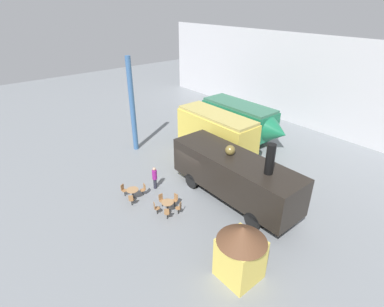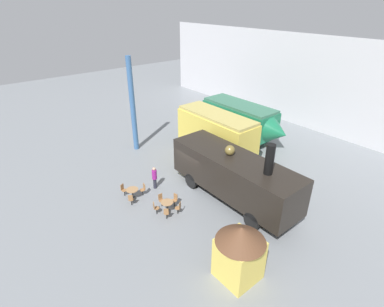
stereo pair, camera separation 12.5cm
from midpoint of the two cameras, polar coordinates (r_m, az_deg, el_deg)
name	(u,v)px [view 1 (the left image)]	position (r m, az deg, el deg)	size (l,w,h in m)	color
ground_plane	(193,184)	(21.76, 0.02, -5.75)	(80.00, 80.00, 0.00)	gray
backdrop_wall	(320,86)	(31.74, 23.13, 11.81)	(44.00, 0.15, 9.00)	silver
streamlined_locomotive	(243,119)	(28.52, 9.57, 6.54)	(8.93, 2.79, 3.22)	#196B47
passenger_coach_vintage	(216,132)	(24.41, 4.44, 4.20)	(7.04, 2.47, 3.85)	#E0C64C
steam_locomotive	(234,174)	(19.39, 7.84, -3.82)	(9.20, 2.74, 4.95)	black
cafe_table_near	(133,192)	(20.32, -11.41, -7.16)	(0.80, 0.80, 0.73)	black
cafe_table_mid	(168,205)	(18.88, -4.84, -9.66)	(0.77, 0.77, 0.73)	black
cafe_chair_0	(131,199)	(19.72, -11.69, -8.56)	(0.40, 0.40, 0.87)	black
cafe_chair_1	(144,189)	(20.57, -9.39, -6.66)	(0.36, 0.37, 0.87)	black
cafe_chair_2	(123,189)	(20.78, -13.09, -6.67)	(0.40, 0.38, 0.87)	black
cafe_chair_3	(179,207)	(18.68, -2.65, -10.22)	(0.40, 0.39, 0.87)	black
cafe_chair_4	(175,199)	(19.37, -3.39, -8.68)	(0.36, 0.38, 0.87)	black
cafe_chair_5	(161,199)	(19.44, -6.04, -8.66)	(0.36, 0.36, 0.87)	black
cafe_chair_6	(156,207)	(18.80, -7.11, -10.17)	(0.38, 0.39, 0.87)	black
cafe_chair_7	(167,213)	(18.32, -5.00, -11.20)	(0.41, 0.40, 0.87)	black
visitor_person	(155,177)	(20.96, -7.29, -4.49)	(0.34, 0.34, 1.67)	#262633
ticket_kiosk	(241,250)	(14.59, 9.04, -17.64)	(2.34, 2.34, 3.00)	#DBC151
support_pillar	(132,106)	(25.65, -11.46, 8.94)	(0.44, 0.44, 8.00)	#386093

